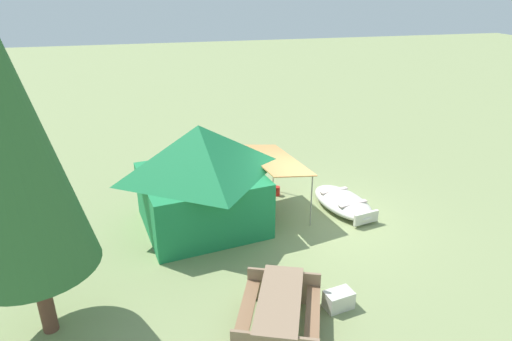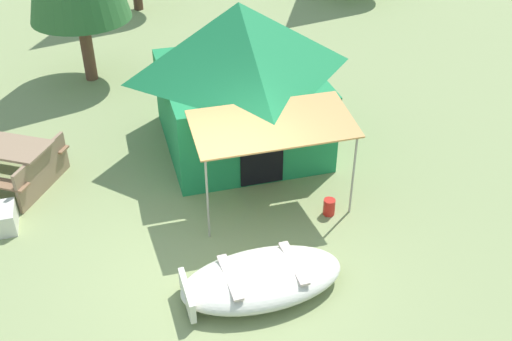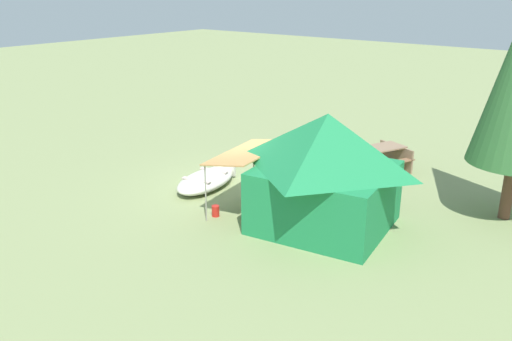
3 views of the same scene
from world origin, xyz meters
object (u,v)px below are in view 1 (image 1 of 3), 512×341
(canvas_cabin_tent, at_px, (201,175))
(picnic_table, at_px, (279,311))
(cooler_box, at_px, (339,300))
(fuel_can, at_px, (277,191))
(pine_tree_far_center, at_px, (7,139))
(beached_rowboat, at_px, (343,202))

(canvas_cabin_tent, relative_size, picnic_table, 1.99)
(picnic_table, relative_size, cooler_box, 4.18)
(fuel_can, height_order, pine_tree_far_center, pine_tree_far_center)
(fuel_can, relative_size, pine_tree_far_center, 0.05)
(picnic_table, distance_m, pine_tree_far_center, 5.40)
(canvas_cabin_tent, height_order, picnic_table, canvas_cabin_tent)
(beached_rowboat, relative_size, fuel_can, 8.83)
(fuel_can, xyz_separation_m, pine_tree_far_center, (-4.43, 5.72, 3.65))
(picnic_table, height_order, pine_tree_far_center, pine_tree_far_center)
(picnic_table, height_order, fuel_can, picnic_table)
(beached_rowboat, bearing_deg, cooler_box, 154.56)
(cooler_box, height_order, fuel_can, cooler_box)
(cooler_box, relative_size, pine_tree_far_center, 0.09)
(beached_rowboat, xyz_separation_m, canvas_cabin_tent, (0.10, 4.00, 1.23))
(canvas_cabin_tent, xyz_separation_m, pine_tree_far_center, (-3.21, 3.31, 2.34))
(canvas_cabin_tent, bearing_deg, pine_tree_far_center, 134.15)
(canvas_cabin_tent, xyz_separation_m, cooler_box, (-3.95, -2.17, -1.26))
(picnic_table, relative_size, pine_tree_far_center, 0.38)
(beached_rowboat, distance_m, fuel_can, 2.06)
(beached_rowboat, height_order, fuel_can, beached_rowboat)
(cooler_box, xyz_separation_m, fuel_can, (5.17, -0.25, -0.05))
(cooler_box, height_order, pine_tree_far_center, pine_tree_far_center)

